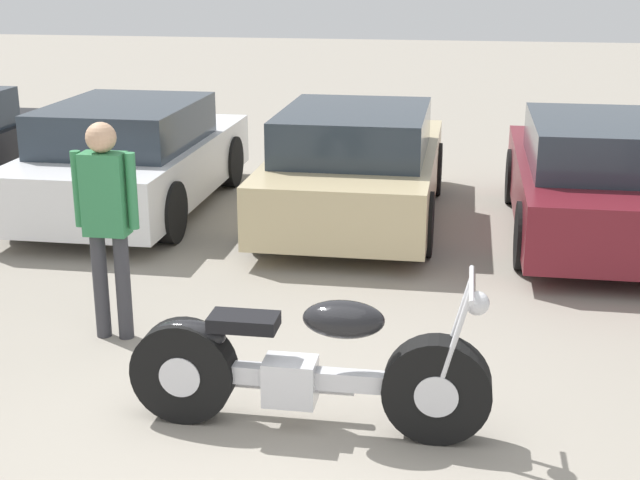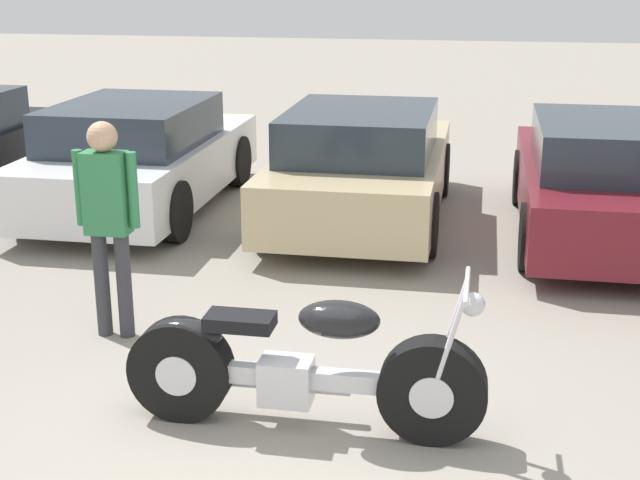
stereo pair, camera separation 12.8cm
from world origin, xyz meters
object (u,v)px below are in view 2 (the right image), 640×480
(motorcycle, at_px, (299,368))
(person_standing, at_px, (108,211))
(parked_car_champagne, at_px, (362,166))
(parked_car_white, at_px, (140,157))
(parked_car_maroon, at_px, (608,181))

(motorcycle, height_order, person_standing, person_standing)
(parked_car_champagne, relative_size, person_standing, 2.33)
(parked_car_white, height_order, person_standing, person_standing)
(parked_car_champagne, height_order, parked_car_maroon, same)
(parked_car_white, xyz_separation_m, parked_car_maroon, (5.42, -0.25, 0.00))
(parked_car_champagne, bearing_deg, motorcycle, -86.84)
(parked_car_maroon, xyz_separation_m, person_standing, (-4.21, -3.46, 0.41))
(parked_car_maroon, distance_m, person_standing, 5.47)
(parked_car_white, height_order, parked_car_champagne, same)
(parked_car_white, relative_size, person_standing, 2.33)
(person_standing, bearing_deg, parked_car_maroon, 39.41)
(motorcycle, distance_m, parked_car_champagne, 4.92)
(parked_car_white, relative_size, parked_car_maroon, 1.00)
(parked_car_champagne, relative_size, parked_car_maroon, 1.00)
(parked_car_champagne, distance_m, parked_car_maroon, 2.72)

